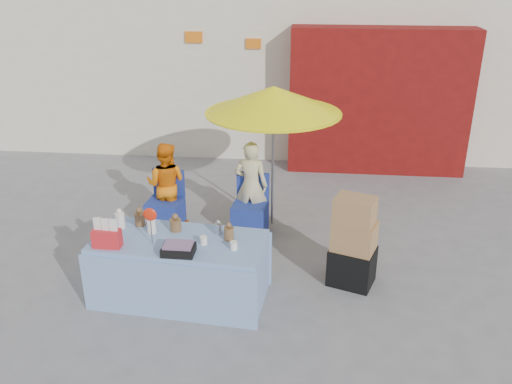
# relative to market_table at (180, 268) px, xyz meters

# --- Properties ---
(ground) EXTENTS (80.00, 80.00, 0.00)m
(ground) POSITION_rel_market_table_xyz_m (0.47, 0.29, -0.39)
(ground) COLOR slate
(ground) RESTS_ON ground
(market_table) EXTENTS (2.07, 1.10, 1.21)m
(market_table) POSITION_rel_market_table_xyz_m (0.00, 0.00, 0.00)
(market_table) COLOR #7C93C7
(market_table) RESTS_ON ground
(chair_left) EXTENTS (0.52, 0.51, 0.85)m
(chair_left) POSITION_rel_market_table_xyz_m (-0.62, 1.73, -0.14)
(chair_left) COLOR navy
(chair_left) RESTS_ON ground
(chair_right) EXTENTS (0.52, 0.51, 0.85)m
(chair_right) POSITION_rel_market_table_xyz_m (0.63, 1.73, -0.14)
(chair_right) COLOR navy
(chair_right) RESTS_ON ground
(vendor_orange) EXTENTS (0.66, 0.54, 1.27)m
(vendor_orange) POSITION_rel_market_table_xyz_m (-0.62, 1.87, 0.24)
(vendor_orange) COLOR orange
(vendor_orange) RESTS_ON ground
(vendor_beige) EXTENTS (0.52, 0.37, 1.34)m
(vendor_beige) POSITION_rel_market_table_xyz_m (0.63, 1.87, 0.28)
(vendor_beige) COLOR beige
(vendor_beige) RESTS_ON ground
(umbrella) EXTENTS (1.90, 1.90, 2.09)m
(umbrella) POSITION_rel_market_table_xyz_m (0.93, 2.02, 1.50)
(umbrella) COLOR gray
(umbrella) RESTS_ON ground
(box_stack) EXTENTS (0.63, 0.58, 1.15)m
(box_stack) POSITION_rel_market_table_xyz_m (2.01, 0.50, 0.14)
(box_stack) COLOR black
(box_stack) RESTS_ON ground
(tarp_bundle) EXTENTS (0.82, 0.73, 0.31)m
(tarp_bundle) POSITION_rel_market_table_xyz_m (-0.42, 0.32, -0.24)
(tarp_bundle) COLOR #FBF41A
(tarp_bundle) RESTS_ON ground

